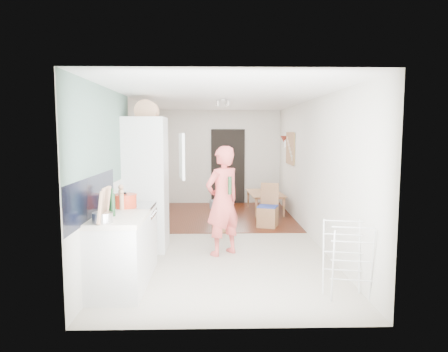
{
  "coord_description": "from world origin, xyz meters",
  "views": [
    {
      "loc": [
        -0.15,
        -7.21,
        1.9
      ],
      "look_at": [
        0.02,
        0.2,
        1.1
      ],
      "focal_mm": 32.0,
      "sensor_mm": 36.0,
      "label": 1
    }
  ],
  "objects_px": {
    "dining_table": "(266,204)",
    "dining_chair": "(268,206)",
    "person": "(223,191)",
    "drying_rack": "(347,260)",
    "stool": "(222,220)"
  },
  "relations": [
    {
      "from": "dining_table",
      "to": "dining_chair",
      "type": "height_order",
      "value": "dining_chair"
    },
    {
      "from": "dining_chair",
      "to": "drying_rack",
      "type": "distance_m",
      "value": 3.51
    },
    {
      "from": "dining_table",
      "to": "stool",
      "type": "relative_size",
      "value": 2.69
    },
    {
      "from": "dining_table",
      "to": "dining_chair",
      "type": "bearing_deg",
      "value": 170.36
    },
    {
      "from": "stool",
      "to": "drying_rack",
      "type": "relative_size",
      "value": 0.49
    },
    {
      "from": "dining_chair",
      "to": "stool",
      "type": "bearing_deg",
      "value": -141.18
    },
    {
      "from": "dining_chair",
      "to": "person",
      "type": "bearing_deg",
      "value": -97.99
    },
    {
      "from": "drying_rack",
      "to": "dining_chair",
      "type": "bearing_deg",
      "value": 109.43
    },
    {
      "from": "dining_table",
      "to": "dining_chair",
      "type": "relative_size",
      "value": 1.32
    },
    {
      "from": "person",
      "to": "dining_table",
      "type": "height_order",
      "value": "person"
    },
    {
      "from": "person",
      "to": "dining_chair",
      "type": "relative_size",
      "value": 2.28
    },
    {
      "from": "person",
      "to": "drying_rack",
      "type": "distance_m",
      "value": 2.27
    },
    {
      "from": "dining_table",
      "to": "drying_rack",
      "type": "bearing_deg",
      "value": 179.76
    },
    {
      "from": "person",
      "to": "dining_table",
      "type": "bearing_deg",
      "value": -146.05
    },
    {
      "from": "person",
      "to": "stool",
      "type": "xyz_separation_m",
      "value": [
        0.02,
        1.47,
        -0.79
      ]
    }
  ]
}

